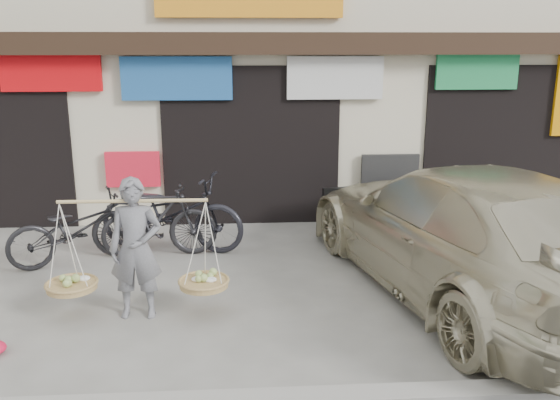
{
  "coord_description": "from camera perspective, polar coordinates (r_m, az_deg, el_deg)",
  "views": [
    {
      "loc": [
        -0.16,
        -6.49,
        3.06
      ],
      "look_at": [
        0.32,
        0.9,
        1.09
      ],
      "focal_mm": 38.0,
      "sensor_mm": 36.0,
      "label": 1
    }
  ],
  "objects": [
    {
      "name": "ground",
      "position": [
        7.18,
        -2.13,
        -10.35
      ],
      "size": [
        70.0,
        70.0,
        0.0
      ],
      "primitive_type": "plane",
      "color": "gray",
      "rests_on": "ground"
    },
    {
      "name": "shophouse_block",
      "position": [
        12.91,
        -3.15,
        16.58
      ],
      "size": [
        14.0,
        6.32,
        7.0
      ],
      "color": "beige",
      "rests_on": "ground"
    },
    {
      "name": "street_vendor",
      "position": [
        6.9,
        -13.67,
        -5.08
      ],
      "size": [
        2.06,
        0.58,
        1.63
      ],
      "rotation": [
        0.0,
        0.0,
        -0.01
      ],
      "color": "slate",
      "rests_on": "ground"
    },
    {
      "name": "bike_0",
      "position": [
        8.89,
        -18.91,
        -2.64
      ],
      "size": [
        2.03,
        1.42,
        1.01
      ],
      "primitive_type": "imported",
      "rotation": [
        0.0,
        0.0,
        2.0
      ],
      "color": "black",
      "rests_on": "ground"
    },
    {
      "name": "bike_1",
      "position": [
        8.87,
        -12.0,
        -1.9
      ],
      "size": [
        1.84,
        0.57,
        1.1
      ],
      "primitive_type": "imported",
      "rotation": [
        0.0,
        0.0,
        1.6
      ],
      "color": "black",
      "rests_on": "ground"
    },
    {
      "name": "bike_2",
      "position": [
        9.07,
        -10.41,
        -1.16
      ],
      "size": [
        2.38,
        1.34,
        1.18
      ],
      "primitive_type": "imported",
      "rotation": [
        0.0,
        0.0,
        1.31
      ],
      "color": "black",
      "rests_on": "ground"
    },
    {
      "name": "suv",
      "position": [
        7.67,
        17.2,
        -2.78
      ],
      "size": [
        3.47,
        6.01,
        1.64
      ],
      "rotation": [
        0.0,
        0.0,
        3.36
      ],
      "color": "beige",
      "rests_on": "ground"
    }
  ]
}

